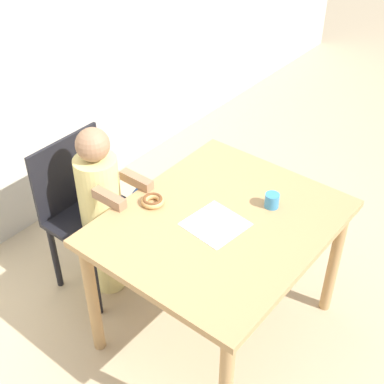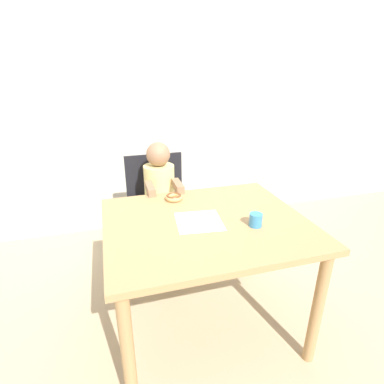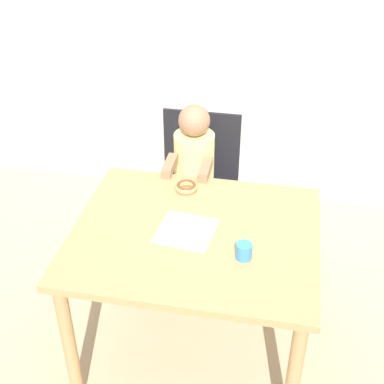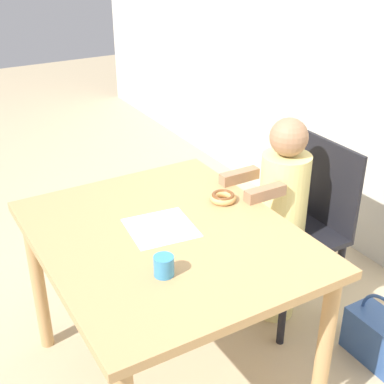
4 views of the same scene
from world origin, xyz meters
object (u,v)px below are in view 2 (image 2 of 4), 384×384
at_px(chair, 158,208).
at_px(donut, 174,197).
at_px(child_figure, 161,208).
at_px(handbag, 211,233).
at_px(cup, 256,220).

distance_m(chair, donut, 0.55).
bearing_deg(chair, donut, -86.54).
distance_m(child_figure, handbag, 0.67).
xyz_separation_m(chair, donut, (0.03, -0.47, 0.29)).
bearing_deg(child_figure, chair, 90.00).
bearing_deg(handbag, child_figure, -157.46).
relative_size(chair, cup, 12.63).
bearing_deg(chair, child_figure, -90.00).
bearing_deg(cup, donut, 126.58).
relative_size(chair, handbag, 2.67).
distance_m(chair, cup, 1.04).
height_order(chair, donut, chair).
xyz_separation_m(child_figure, cup, (0.37, -0.80, 0.25)).
height_order(chair, cup, chair).
bearing_deg(handbag, chair, -170.22).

